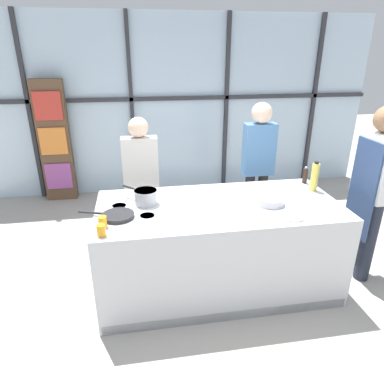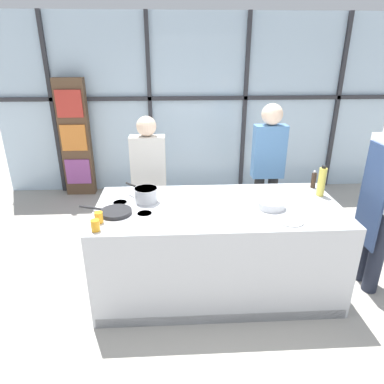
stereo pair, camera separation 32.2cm
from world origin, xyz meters
The scene contains 15 objects.
ground_plane centered at (0.00, 0.00, 0.00)m, with size 18.00×18.00×0.00m, color #ADA89E.
back_window_wall centered at (0.00, 2.79, 1.40)m, with size 6.40×0.10×2.80m.
bookshelf centered at (-1.98, 2.61, 0.94)m, with size 0.47×0.19×1.87m.
demo_island centered at (0.00, 0.00, 0.46)m, with size 2.28×1.05×0.92m.
chef centered at (1.54, -0.04, 1.03)m, with size 0.25×0.45×1.80m.
spectator_far_left centered at (-0.70, 0.92, 0.91)m, with size 0.40×0.22×1.59m.
spectator_center_left centered at (0.70, 0.92, 1.01)m, with size 0.37×0.24×1.71m.
frying_pan centered at (-0.93, -0.12, 0.93)m, with size 0.49×0.28×0.04m.
saucepan centered at (-0.67, 0.13, 0.99)m, with size 0.33×0.33×0.14m.
white_plate centered at (0.57, -0.35, 0.92)m, with size 0.23×0.23×0.01m, color white.
mixing_bowl centered at (0.47, -0.07, 0.95)m, with size 0.26×0.26×0.07m.
oil_bottle centered at (1.04, 0.19, 1.06)m, with size 0.08×0.08×0.31m.
pepper_grinder centered at (1.05, 0.39, 1.00)m, with size 0.05×0.05×0.19m.
juice_glass_near centered at (-1.04, -0.42, 0.96)m, with size 0.07×0.07×0.10m, color orange.
juice_glass_far centered at (-1.04, -0.28, 0.96)m, with size 0.07×0.07×0.10m, color orange.
Camera 1 is at (-0.72, -2.83, 2.25)m, focal length 32.00 mm.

